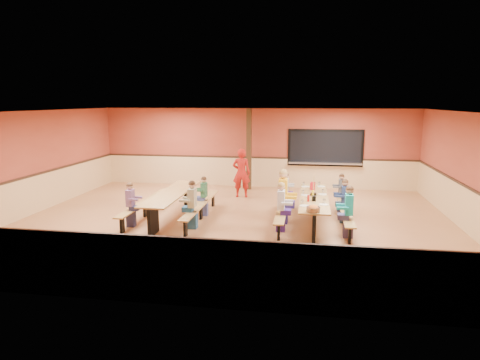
# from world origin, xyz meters

# --- Properties ---
(ground) EXTENTS (12.00, 12.00, 0.00)m
(ground) POSITION_xyz_m (0.00, 0.00, 0.00)
(ground) COLOR #935C38
(ground) RESTS_ON ground
(room_envelope) EXTENTS (12.04, 10.04, 3.02)m
(room_envelope) POSITION_xyz_m (0.00, 0.00, 0.69)
(room_envelope) COLOR brown
(room_envelope) RESTS_ON ground
(kitchen_pass_through) EXTENTS (2.78, 0.28, 1.38)m
(kitchen_pass_through) POSITION_xyz_m (2.60, 4.96, 1.49)
(kitchen_pass_through) COLOR black
(kitchen_pass_through) RESTS_ON ground
(structural_post) EXTENTS (0.18, 0.18, 3.00)m
(structural_post) POSITION_xyz_m (-0.20, 4.40, 1.50)
(structural_post) COLOR #301F10
(structural_post) RESTS_ON ground
(cafeteria_table_main) EXTENTS (1.91, 3.70, 0.74)m
(cafeteria_table_main) POSITION_xyz_m (2.16, 0.17, 0.53)
(cafeteria_table_main) COLOR #AA8143
(cafeteria_table_main) RESTS_ON ground
(cafeteria_table_second) EXTENTS (1.91, 3.70, 0.74)m
(cafeteria_table_second) POSITION_xyz_m (-1.78, 0.09, 0.53)
(cafeteria_table_second) COLOR #AA8143
(cafeteria_table_second) RESTS_ON ground
(seated_child_white_left) EXTENTS (0.39, 0.32, 1.25)m
(seated_child_white_left) POSITION_xyz_m (1.33, -0.69, 0.62)
(seated_child_white_left) COLOR silver
(seated_child_white_left) RESTS_ON ground
(seated_adult_yellow) EXTENTS (0.49, 0.40, 1.46)m
(seated_adult_yellow) POSITION_xyz_m (1.33, 0.07, 0.73)
(seated_adult_yellow) COLOR yellow
(seated_adult_yellow) RESTS_ON ground
(seated_child_grey_left) EXTENTS (0.33, 0.27, 1.12)m
(seated_child_grey_left) POSITION_xyz_m (1.33, 1.57, 0.56)
(seated_child_grey_left) COLOR #B5B5B5
(seated_child_grey_left) RESTS_ON ground
(seated_child_teal_right) EXTENTS (0.40, 0.32, 1.26)m
(seated_child_teal_right) POSITION_xyz_m (2.98, -0.92, 0.63)
(seated_child_teal_right) COLOR #18A2A8
(seated_child_teal_right) RESTS_ON ground
(seated_child_navy_right) EXTENTS (0.36, 0.29, 1.19)m
(seated_child_navy_right) POSITION_xyz_m (2.98, 0.38, 0.59)
(seated_child_navy_right) COLOR navy
(seated_child_navy_right) RESTS_ON ground
(seated_child_char_right) EXTENTS (0.33, 0.27, 1.13)m
(seated_child_char_right) POSITION_xyz_m (2.98, 1.63, 0.56)
(seated_child_char_right) COLOR #484B51
(seated_child_char_right) RESTS_ON ground
(seated_child_purple_sec) EXTENTS (0.35, 0.28, 1.16)m
(seated_child_purple_sec) POSITION_xyz_m (-2.61, -0.90, 0.58)
(seated_child_purple_sec) COLOR slate
(seated_child_purple_sec) RESTS_ON ground
(seated_child_green_sec) EXTENTS (0.33, 0.27, 1.13)m
(seated_child_green_sec) POSITION_xyz_m (-0.96, 0.48, 0.57)
(seated_child_green_sec) COLOR #2E613E
(seated_child_green_sec) RESTS_ON ground
(seated_child_tan_sec) EXTENTS (0.39, 0.32, 1.24)m
(seated_child_tan_sec) POSITION_xyz_m (-0.96, -0.79, 0.62)
(seated_child_tan_sec) COLOR #A9A886
(seated_child_tan_sec) RESTS_ON ground
(standing_woman) EXTENTS (0.63, 0.43, 1.68)m
(standing_woman) POSITION_xyz_m (-0.27, 3.05, 0.84)
(standing_woman) COLOR #AB1913
(standing_woman) RESTS_ON ground
(punch_pitcher) EXTENTS (0.16, 0.16, 0.22)m
(punch_pitcher) POSITION_xyz_m (2.13, 1.10, 0.85)
(punch_pitcher) COLOR red
(punch_pitcher) RESTS_ON cafeteria_table_main
(chip_bowl) EXTENTS (0.32, 0.32, 0.15)m
(chip_bowl) POSITION_xyz_m (2.13, -1.46, 0.81)
(chip_bowl) COLOR orange
(chip_bowl) RESTS_ON cafeteria_table_main
(napkin_dispenser) EXTENTS (0.10, 0.14, 0.13)m
(napkin_dispenser) POSITION_xyz_m (2.15, -0.32, 0.80)
(napkin_dispenser) COLOR black
(napkin_dispenser) RESTS_ON cafeteria_table_main
(condiment_mustard) EXTENTS (0.06, 0.06, 0.17)m
(condiment_mustard) POSITION_xyz_m (2.13, 0.17, 0.82)
(condiment_mustard) COLOR yellow
(condiment_mustard) RESTS_ON cafeteria_table_main
(condiment_ketchup) EXTENTS (0.06, 0.06, 0.17)m
(condiment_ketchup) POSITION_xyz_m (2.01, -0.43, 0.82)
(condiment_ketchup) COLOR #B2140F
(condiment_ketchup) RESTS_ON cafeteria_table_main
(table_paddle) EXTENTS (0.16, 0.16, 0.56)m
(table_paddle) POSITION_xyz_m (2.15, 0.35, 0.88)
(table_paddle) COLOR black
(table_paddle) RESTS_ON cafeteria_table_main
(place_settings) EXTENTS (0.65, 3.30, 0.11)m
(place_settings) POSITION_xyz_m (2.16, 0.17, 0.80)
(place_settings) COLOR beige
(place_settings) RESTS_ON cafeteria_table_main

